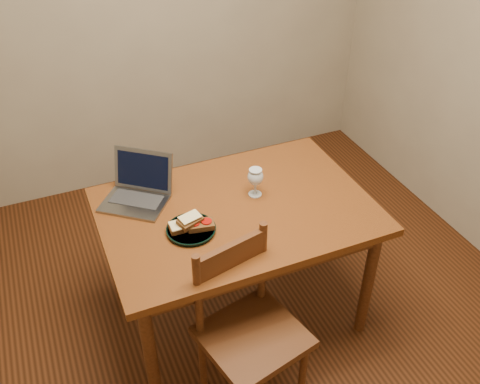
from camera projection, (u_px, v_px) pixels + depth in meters
name	position (u px, v px, depth m)	size (l,w,h in m)	color
floor	(246.00, 318.00, 2.99)	(3.20, 3.20, 0.02)	black
back_wall	(146.00, 0.00, 3.40)	(3.20, 0.02, 2.60)	gray
table	(237.00, 222.00, 2.63)	(1.30, 0.90, 0.74)	#4D220C
chair	(250.00, 325.00, 2.33)	(0.50, 0.48, 0.45)	#361B0B
plate	(191.00, 230.00, 2.44)	(0.23, 0.23, 0.02)	black
sandwich_cheese	(182.00, 226.00, 2.42)	(0.12, 0.07, 0.04)	#381E0C
sandwich_tomato	(201.00, 224.00, 2.43)	(0.12, 0.07, 0.04)	#381E0C
sandwich_top	(190.00, 220.00, 2.41)	(0.11, 0.07, 0.03)	#381E0C
milk_glass	(255.00, 182.00, 2.63)	(0.08, 0.08, 0.15)	white
laptop	(138.00, 187.00, 2.62)	(0.41, 0.41, 0.22)	slate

